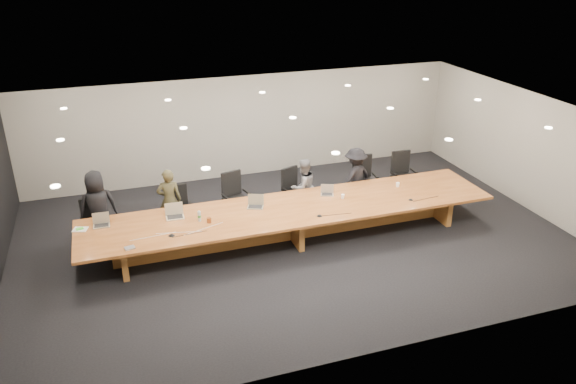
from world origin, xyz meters
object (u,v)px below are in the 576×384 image
(av_box, at_px, (130,248))
(chair_far_right, at_px, (404,175))
(chair_mid_right, at_px, (295,190))
(paper_cup_far, at_px, (398,185))
(laptop_d, at_px, (327,190))
(water_bottle, at_px, (199,216))
(mic_left, at_px, (171,235))
(chair_right, at_px, (365,179))
(laptop_c, at_px, (255,202))
(mic_right, at_px, (411,199))
(conference_table, at_px, (292,217))
(paper_cup_near, at_px, (343,196))
(amber_mug, at_px, (209,220))
(person_b, at_px, (170,200))
(person_a, at_px, (98,207))
(chair_left, at_px, (181,207))
(person_c, at_px, (303,187))
(chair_far_left, at_px, (94,221))
(laptop_a, at_px, (101,220))
(laptop_b, at_px, (175,211))
(person_d, at_px, (355,177))
(mic_center, at_px, (319,215))
(chair_mid_left, at_px, (236,197))

(av_box, bearing_deg, chair_far_right, 3.57)
(chair_mid_right, height_order, paper_cup_far, chair_mid_right)
(laptop_d, xyz_separation_m, av_box, (-4.44, -1.08, -0.10))
(water_bottle, distance_m, mic_left, 0.79)
(chair_right, height_order, laptop_c, chair_right)
(chair_far_right, distance_m, mic_right, 1.90)
(conference_table, height_order, paper_cup_near, paper_cup_near)
(chair_far_right, xyz_separation_m, av_box, (-6.90, -1.94, 0.17))
(amber_mug, relative_size, paper_cup_near, 1.19)
(laptop_c, bearing_deg, person_b, 172.35)
(mic_left, bearing_deg, chair_right, 19.01)
(person_a, distance_m, amber_mug, 2.51)
(paper_cup_near, bearing_deg, water_bottle, -178.53)
(chair_left, bearing_deg, paper_cup_far, -15.31)
(person_b, bearing_deg, conference_table, 158.39)
(person_a, distance_m, person_c, 4.64)
(person_a, relative_size, laptop_d, 5.69)
(chair_far_left, bearing_deg, laptop_a, -91.89)
(water_bottle, bearing_deg, conference_table, -0.69)
(chair_left, bearing_deg, conference_table, -34.21)
(chair_left, xyz_separation_m, laptop_b, (-0.24, -0.98, 0.39))
(chair_left, xyz_separation_m, person_d, (4.25, -0.16, 0.24))
(conference_table, xyz_separation_m, water_bottle, (-2.02, 0.02, 0.34))
(conference_table, height_order, water_bottle, water_bottle)
(conference_table, height_order, chair_right, chair_right)
(person_c, relative_size, mic_right, 12.93)
(chair_left, relative_size, person_d, 0.68)
(person_c, xyz_separation_m, water_bottle, (-2.68, -1.10, 0.16))
(laptop_a, height_order, paper_cup_far, laptop_a)
(person_b, height_order, water_bottle, person_b)
(person_b, height_order, laptop_b, person_b)
(chair_far_right, relative_size, av_box, 6.49)
(conference_table, distance_m, water_bottle, 2.04)
(person_a, bearing_deg, chair_mid_right, 171.34)
(laptop_b, height_order, mic_center, laptop_b)
(water_bottle, relative_size, amber_mug, 1.89)
(chair_right, distance_m, laptop_d, 1.67)
(laptop_d, bearing_deg, chair_mid_right, 139.46)
(chair_mid_left, relative_size, person_d, 0.79)
(person_a, relative_size, person_d, 1.10)
(chair_mid_right, distance_m, paper_cup_near, 1.40)
(chair_left, xyz_separation_m, av_box, (-1.24, -2.00, 0.25))
(laptop_c, bearing_deg, mic_left, -137.10)
(laptop_b, xyz_separation_m, av_box, (-0.99, -1.02, -0.13))
(conference_table, relative_size, person_c, 6.48)
(paper_cup_near, relative_size, av_box, 0.52)
(mic_left, bearing_deg, mic_center, -2.26)
(chair_mid_right, bearing_deg, mic_left, -171.40)
(water_bottle, bearing_deg, chair_left, 99.48)
(chair_right, bearing_deg, laptop_a, -166.45)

